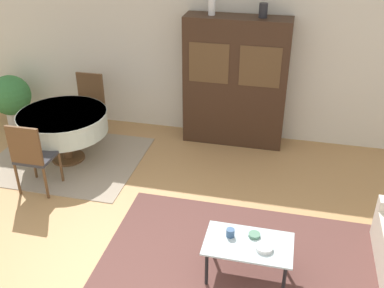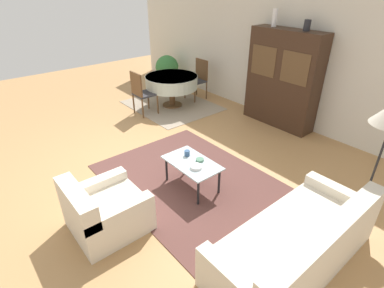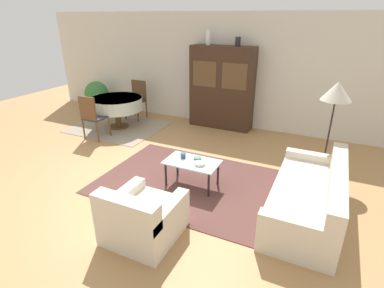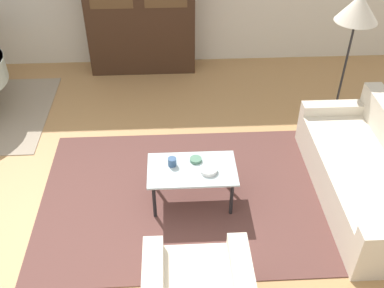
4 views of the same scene
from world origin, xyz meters
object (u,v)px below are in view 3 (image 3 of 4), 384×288
Objects in this scene: dining_chair_near at (92,115)px; cup at (183,155)px; dining_table at (117,104)px; bowl at (200,164)px; floor_lamp at (337,94)px; display_cabinet at (222,88)px; vase_tall at (208,37)px; coffee_table at (192,164)px; couch at (310,198)px; dining_chair_far at (137,97)px; vase_short at (238,42)px; bowl_small at (197,158)px; armchair at (142,218)px; potted_plant at (97,94)px.

dining_chair_near is 11.62× the size of cup.
dining_chair_near is (-0.00, -0.86, -0.04)m from dining_table.
floor_lamp is at bearing 39.80° from bowl.
floor_lamp is 19.03× the size of cup.
dining_chair_near is (-2.29, -2.02, -0.41)m from display_cabinet.
floor_lamp is 4.93× the size of vase_tall.
cup reaches higher than coffee_table.
dining_chair_far is at bearing 60.83° from couch.
bowl is 0.86× the size of vase_short.
couch reaches higher than coffee_table.
dining_table is 2.71m from vase_tall.
vase_short is at bearing 95.96° from bowl_small.
bowl_small is (-1.88, -1.30, -0.98)m from floor_lamp.
armchair is 0.45× the size of display_cabinet.
dining_chair_far is at bearing -172.22° from display_cabinet.
potted_plant is (-4.47, 2.68, 0.05)m from bowl.
vase_tall reaches higher than potted_plant.
dining_chair_far reaches higher than cup.
vase_tall is 3.72m from potted_plant.
dining_chair_far is at bearing -0.96° from potted_plant.
display_cabinet reaches higher than armchair.
dining_table is 3.23m from vase_short.
cup is at bearing 161.96° from coffee_table.
vase_short reaches higher than dining_chair_far.
couch is at bearing -94.02° from floor_lamp.
armchair reaches higher than cup.
vase_tall is 0.38× the size of potted_plant.
bowl is at bearing -55.76° from bowl_small.
vase_short is (-0.06, 2.85, 1.58)m from cup.
armchair is 5.18× the size of bowl.
bowl_small is at bearing 124.24° from bowl.
dining_chair_far is at bearing 138.84° from bowl.
potted_plant is (-4.35, 2.51, 0.06)m from bowl_small.
vase_short is at bearing 23.97° from dining_table.
dining_chair_near is 2.81m from cup.
vase_tall is (-0.95, 4.32, 1.85)m from armchair.
dining_chair_far is at bearing 139.61° from bowl_small.
vase_tall is at bearing 43.55° from couch.
potted_plant is at bearing 149.04° from bowl.
coffee_table is 3.37m from dining_table.
coffee_table is at bearing 89.35° from couch.
bowl is at bearing 138.84° from dining_chair_far.
display_cabinet is 2.35m from dining_chair_far.
bowl is (3.04, -1.80, -0.15)m from dining_table.
display_cabinet reaches higher than dining_table.
dining_chair_far is at bearing 90.00° from dining_chair_near.
bowl is at bearing -18.35° from coffee_table.
bowl is (0.16, -0.05, 0.07)m from coffee_table.
dining_table is (-2.29, -1.17, -0.37)m from display_cabinet.
dining_table is at bearing -31.62° from potted_plant.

